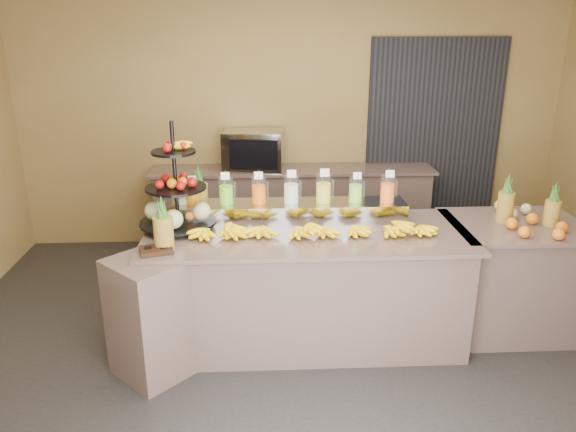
{
  "coord_description": "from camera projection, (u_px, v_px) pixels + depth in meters",
  "views": [
    {
      "loc": [
        -0.35,
        -3.72,
        2.48
      ],
      "look_at": [
        -0.15,
        0.3,
        1.06
      ],
      "focal_mm": 35.0,
      "sensor_mm": 36.0,
      "label": 1
    }
  ],
  "objects": [
    {
      "name": "juice_pitcher_orange_c",
      "position": [
        387.0,
        190.0,
        4.53
      ],
      "size": [
        0.12,
        0.12,
        0.28
      ],
      "color": "silver",
      "rests_on": "pitcher_tray"
    },
    {
      "name": "ground",
      "position": [
        309.0,
        358.0,
        4.34
      ],
      "size": [
        6.0,
        6.0,
        0.0
      ],
      "primitive_type": "plane",
      "color": "black",
      "rests_on": "ground"
    },
    {
      "name": "banana_heap",
      "position": [
        312.0,
        228.0,
        4.24
      ],
      "size": [
        1.83,
        0.17,
        0.15
      ],
      "color": "yellow",
      "rests_on": "buffet_counter"
    },
    {
      "name": "pineapple_left_a",
      "position": [
        163.0,
        229.0,
        3.96
      ],
      "size": [
        0.14,
        0.14,
        0.4
      ],
      "rotation": [
        0.0,
        0.0,
        0.05
      ],
      "color": "brown",
      "rests_on": "buffet_counter"
    },
    {
      "name": "fruit_stand",
      "position": [
        182.0,
        201.0,
        4.34
      ],
      "size": [
        0.73,
        0.73,
        0.84
      ],
      "rotation": [
        0.0,
        0.0,
        -0.26
      ],
      "color": "black",
      "rests_on": "buffet_counter"
    },
    {
      "name": "condiment_caddy",
      "position": [
        156.0,
        250.0,
        3.94
      ],
      "size": [
        0.26,
        0.22,
        0.03
      ],
      "primitive_type": "cube",
      "rotation": [
        0.0,
        0.0,
        0.28
      ],
      "color": "black",
      "rests_on": "buffet_counter"
    },
    {
      "name": "juice_pitcher_orange_a",
      "position": [
        193.0,
        194.0,
        4.46
      ],
      "size": [
        0.11,
        0.11,
        0.26
      ],
      "color": "silver",
      "rests_on": "pitcher_tray"
    },
    {
      "name": "room_envelope",
      "position": [
        327.0,
        99.0,
        4.47
      ],
      "size": [
        6.04,
        5.02,
        2.82
      ],
      "color": "olive",
      "rests_on": "ground"
    },
    {
      "name": "right_counter",
      "position": [
        510.0,
        276.0,
        4.65
      ],
      "size": [
        1.08,
        0.88,
        0.93
      ],
      "color": "gray",
      "rests_on": "ground"
    },
    {
      "name": "pitcher_tray",
      "position": [
        291.0,
        211.0,
        4.55
      ],
      "size": [
        1.85,
        0.3,
        0.15
      ],
      "primitive_type": "cube",
      "color": "gray",
      "rests_on": "buffet_counter"
    },
    {
      "name": "juice_pitcher_milk",
      "position": [
        291.0,
        191.0,
        4.49
      ],
      "size": [
        0.12,
        0.13,
        0.3
      ],
      "color": "silver",
      "rests_on": "pitcher_tray"
    },
    {
      "name": "back_ledge",
      "position": [
        293.0,
        208.0,
        6.31
      ],
      "size": [
        3.1,
        0.55,
        0.93
      ],
      "color": "gray",
      "rests_on": "ground"
    },
    {
      "name": "juice_pitcher_lemon",
      "position": [
        323.0,
        190.0,
        4.5
      ],
      "size": [
        0.13,
        0.13,
        0.3
      ],
      "color": "silver",
      "rests_on": "pitcher_tray"
    },
    {
      "name": "buffet_counter",
      "position": [
        293.0,
        289.0,
        4.43
      ],
      "size": [
        2.75,
        1.25,
        0.93
      ],
      "color": "gray",
      "rests_on": "ground"
    },
    {
      "name": "juice_pitcher_lime",
      "position": [
        356.0,
        191.0,
        4.52
      ],
      "size": [
        0.11,
        0.11,
        0.27
      ],
      "color": "silver",
      "rests_on": "pitcher_tray"
    },
    {
      "name": "right_fruit_pile",
      "position": [
        531.0,
        218.0,
        4.38
      ],
      "size": [
        0.46,
        0.44,
        0.24
      ],
      "color": "brown",
      "rests_on": "right_counter"
    },
    {
      "name": "pineapple_left_b",
      "position": [
        199.0,
        196.0,
        4.66
      ],
      "size": [
        0.14,
        0.14,
        0.43
      ],
      "rotation": [
        0.0,
        0.0,
        -0.1
      ],
      "color": "brown",
      "rests_on": "buffet_counter"
    },
    {
      "name": "juice_pitcher_green",
      "position": [
        226.0,
        192.0,
        4.47
      ],
      "size": [
        0.12,
        0.12,
        0.28
      ],
      "color": "silver",
      "rests_on": "pitcher_tray"
    },
    {
      "name": "oven_warmer",
      "position": [
        254.0,
        150.0,
        6.06
      ],
      "size": [
        0.68,
        0.51,
        0.42
      ],
      "primitive_type": "cube",
      "rotation": [
        0.0,
        0.0,
        -0.11
      ],
      "color": "gray",
      "rests_on": "back_ledge"
    },
    {
      "name": "juice_pitcher_orange_b",
      "position": [
        259.0,
        192.0,
        4.48
      ],
      "size": [
        0.12,
        0.12,
        0.28
      ],
      "color": "silver",
      "rests_on": "pitcher_tray"
    }
  ]
}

